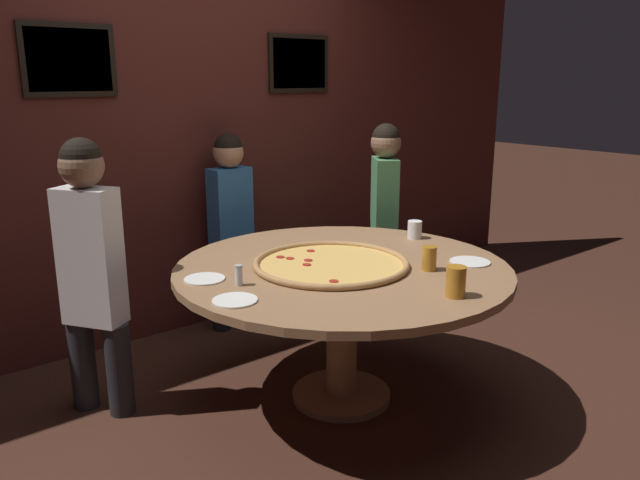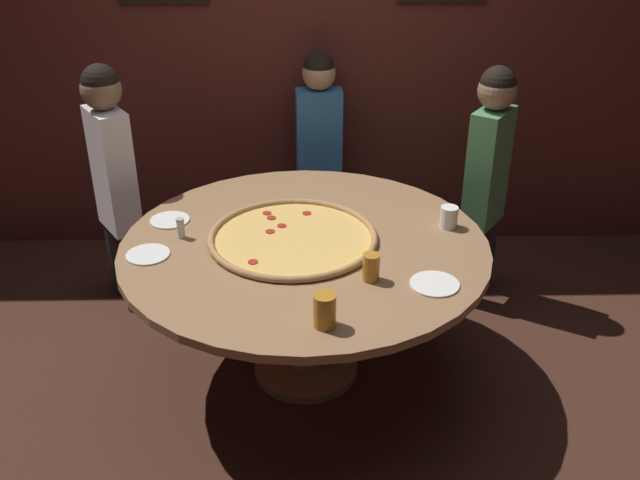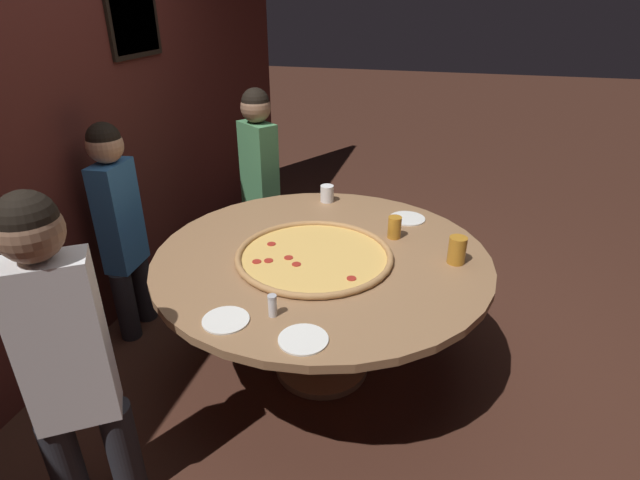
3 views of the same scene
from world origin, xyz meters
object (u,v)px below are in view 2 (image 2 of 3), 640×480
(dining_table, at_px, (305,265))
(diner_far_left, at_px, (487,173))
(drink_cup_front_edge, at_px, (325,310))
(diner_side_right, at_px, (114,175))
(white_plate_left_side, at_px, (148,254))
(drink_cup_near_left, at_px, (371,267))
(white_plate_far_back, at_px, (170,220))
(giant_pizza, at_px, (293,237))
(condiment_shaker, at_px, (181,228))
(white_plate_right_side, at_px, (435,284))
(diner_side_left, at_px, (319,145))
(drink_cup_far_right, at_px, (449,217))

(dining_table, height_order, diner_far_left, diner_far_left)
(drink_cup_front_edge, height_order, diner_side_right, diner_side_right)
(diner_far_left, bearing_deg, white_plate_left_side, -28.65)
(drink_cup_near_left, distance_m, white_plate_far_back, 1.09)
(giant_pizza, height_order, diner_far_left, diner_far_left)
(drink_cup_near_left, relative_size, condiment_shaker, 1.23)
(dining_table, distance_m, white_plate_far_back, 0.70)
(white_plate_right_side, distance_m, white_plate_far_back, 1.34)
(dining_table, bearing_deg, white_plate_far_back, 160.54)
(drink_cup_front_edge, xyz_separation_m, diner_side_right, (-1.10, 1.34, -0.02))
(giant_pizza, height_order, white_plate_left_side, giant_pizza)
(white_plate_left_side, bearing_deg, diner_far_left, 25.82)
(drink_cup_front_edge, relative_size, white_plate_right_side, 0.66)
(white_plate_right_side, relative_size, diner_side_left, 0.16)
(drink_cup_near_left, xyz_separation_m, drink_cup_far_right, (0.41, 0.47, -0.01))
(drink_cup_near_left, relative_size, drink_cup_far_right, 1.15)
(drink_cup_front_edge, bearing_deg, condiment_shaker, 132.12)
(drink_cup_near_left, relative_size, diner_side_right, 0.09)
(drink_cup_near_left, height_order, white_plate_left_side, drink_cup_near_left)
(white_plate_far_back, bearing_deg, diner_side_left, 53.28)
(white_plate_far_back, relative_size, diner_side_right, 0.14)
(drink_cup_far_right, distance_m, diner_side_left, 1.24)
(drink_cup_front_edge, relative_size, white_plate_left_side, 0.70)
(drink_cup_front_edge, bearing_deg, diner_side_right, 129.45)
(giant_pizza, height_order, diner_side_right, diner_side_right)
(diner_side_right, bearing_deg, drink_cup_far_right, -141.10)
(giant_pizza, xyz_separation_m, drink_cup_far_right, (0.74, 0.12, 0.04))
(diner_far_left, height_order, diner_side_left, diner_far_left)
(white_plate_right_side, height_order, condiment_shaker, condiment_shaker)
(condiment_shaker, distance_m, diner_side_left, 1.34)
(diner_far_left, xyz_separation_m, diner_side_left, (-0.91, 0.51, -0.03))
(white_plate_right_side, relative_size, white_plate_left_side, 1.06)
(dining_table, xyz_separation_m, condiment_shaker, (-0.57, 0.06, 0.17))
(dining_table, bearing_deg, condiment_shaker, 173.99)
(drink_cup_far_right, xyz_separation_m, drink_cup_front_edge, (-0.61, -0.80, 0.02))
(condiment_shaker, xyz_separation_m, diner_side_right, (-0.45, 0.62, 0.00))
(dining_table, distance_m, diner_far_left, 1.24)
(drink_cup_far_right, height_order, condiment_shaker, drink_cup_far_right)
(drink_cup_front_edge, distance_m, white_plate_far_back, 1.15)
(drink_cup_near_left, relative_size, drink_cup_front_edge, 0.88)
(condiment_shaker, bearing_deg, white_plate_left_side, -126.74)
(diner_far_left, bearing_deg, drink_cup_far_right, 6.68)
(giant_pizza, height_order, white_plate_far_back, giant_pizza)
(white_plate_far_back, bearing_deg, condiment_shaker, -64.12)
(white_plate_left_side, xyz_separation_m, condiment_shaker, (0.12, 0.17, 0.05))
(giant_pizza, distance_m, diner_side_left, 1.21)
(white_plate_left_side, xyz_separation_m, diner_side_right, (-0.33, 0.79, 0.05))
(drink_cup_front_edge, height_order, diner_side_left, diner_side_left)
(drink_cup_near_left, height_order, condiment_shaker, drink_cup_near_left)
(giant_pizza, bearing_deg, diner_side_left, 83.27)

